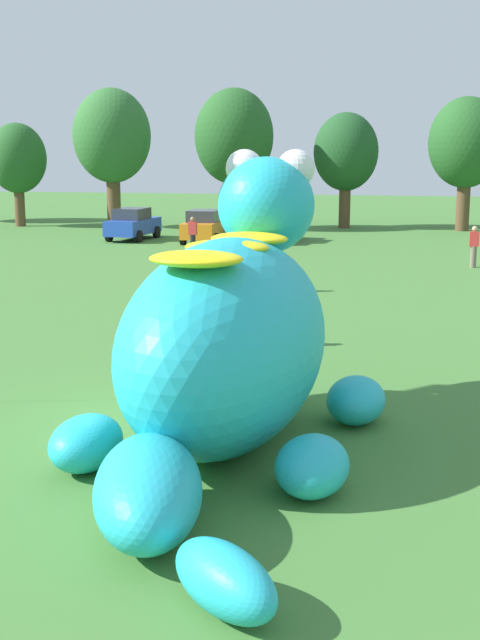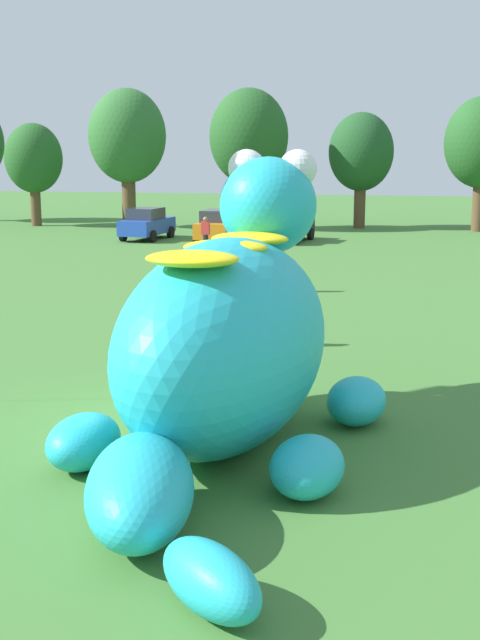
{
  "view_description": "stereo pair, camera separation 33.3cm",
  "coord_description": "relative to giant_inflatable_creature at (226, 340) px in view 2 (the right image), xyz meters",
  "views": [
    {
      "loc": [
        4.15,
        -13.32,
        4.7
      ],
      "look_at": [
        1.26,
        0.36,
        1.87
      ],
      "focal_mm": 46.78,
      "sensor_mm": 36.0,
      "label": 1
    },
    {
      "loc": [
        4.48,
        -13.24,
        4.7
      ],
      "look_at": [
        1.26,
        0.36,
        1.87
      ],
      "focal_mm": 46.78,
      "sensor_mm": 36.0,
      "label": 2
    }
  ],
  "objects": [
    {
      "name": "ground_plane",
      "position": [
        -1.28,
        0.65,
        -1.74
      ],
      "size": [
        160.0,
        160.0,
        0.0
      ],
      "primitive_type": "plane",
      "color": "#427533"
    },
    {
      "name": "giant_inflatable_creature",
      "position": [
        0.0,
        0.0,
        0.0
      ],
      "size": [
        4.93,
        9.34,
        4.75
      ],
      "color": "#23B2C6",
      "rests_on": "ground"
    },
    {
      "name": "car_blue",
      "position": [
        -12.17,
        30.43,
        -0.88
      ],
      "size": [
        2.17,
        4.21,
        1.72
      ],
      "color": "#2347B7",
      "rests_on": "ground"
    },
    {
      "name": "car_orange",
      "position": [
        -7.98,
        29.79,
        -0.88
      ],
      "size": [
        1.99,
        4.13,
        1.72
      ],
      "color": "orange",
      "rests_on": "ground"
    },
    {
      "name": "car_black",
      "position": [
        -4.48,
        31.13,
        -0.88
      ],
      "size": [
        2.37,
        4.3,
        1.72
      ],
      "color": "black",
      "rests_on": "ground"
    },
    {
      "name": "tree_left",
      "position": [
        -22.04,
        36.98,
        2.51
      ],
      "size": [
        3.66,
        3.66,
        6.5
      ],
      "color": "brown",
      "rests_on": "ground"
    },
    {
      "name": "tree_mid_left",
      "position": [
        -15.84,
        37.44,
        3.87
      ],
      "size": [
        4.83,
        4.83,
        8.57
      ],
      "color": "brown",
      "rests_on": "ground"
    },
    {
      "name": "tree_centre_left",
      "position": [
        -8.1,
        37.58,
        3.8
      ],
      "size": [
        4.77,
        4.77,
        8.47
      ],
      "color": "brown",
      "rests_on": "ground"
    },
    {
      "name": "tree_centre",
      "position": [
        -1.56,
        40.09,
        2.9
      ],
      "size": [
        4.0,
        4.0,
        7.09
      ],
      "color": "brown",
      "rests_on": "ground"
    },
    {
      "name": "spectator_near_inflatable",
      "position": [
        -0.97,
        6.95,
        -0.89
      ],
      "size": [
        0.38,
        0.26,
        1.71
      ],
      "color": "black",
      "rests_on": "ground"
    },
    {
      "name": "spectator_mid_field",
      "position": [
        -7.39,
        25.19,
        -0.89
      ],
      "size": [
        0.38,
        0.26,
        1.71
      ],
      "color": "black",
      "rests_on": "ground"
    },
    {
      "name": "spectator_wandering",
      "position": [
        -1.96,
        15.01,
        -0.89
      ],
      "size": [
        0.38,
        0.26,
        1.71
      ],
      "color": "#2D334C",
      "rests_on": "ground"
    }
  ]
}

